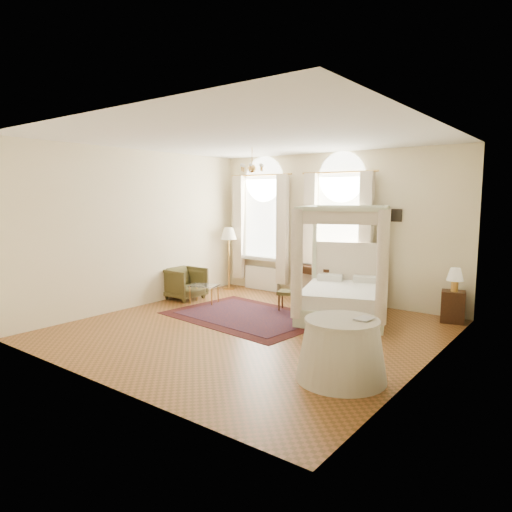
{
  "coord_description": "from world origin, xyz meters",
  "views": [
    {
      "loc": [
        4.8,
        -6.16,
        2.32
      ],
      "look_at": [
        -0.19,
        0.4,
        1.25
      ],
      "focal_mm": 32.0,
      "sensor_mm": 36.0,
      "label": 1
    }
  ],
  "objects_px": {
    "armchair": "(185,283)",
    "coffee_table": "(204,287)",
    "floor_lamp": "(229,237)",
    "canopy_bed": "(343,293)",
    "side_table": "(341,350)",
    "stool": "(287,294)",
    "writing_desk": "(317,271)",
    "nightstand": "(453,307)"
  },
  "relations": [
    {
      "from": "floor_lamp",
      "to": "nightstand",
      "type": "bearing_deg",
      "value": 1.7
    },
    {
      "from": "canopy_bed",
      "to": "nightstand",
      "type": "xyz_separation_m",
      "value": [
        1.76,
        0.98,
        -0.19
      ]
    },
    {
      "from": "coffee_table",
      "to": "floor_lamp",
      "type": "bearing_deg",
      "value": 111.33
    },
    {
      "from": "stool",
      "to": "coffee_table",
      "type": "xyz_separation_m",
      "value": [
        -1.79,
        -0.58,
        0.03
      ]
    },
    {
      "from": "nightstand",
      "to": "side_table",
      "type": "bearing_deg",
      "value": -96.51
    },
    {
      "from": "canopy_bed",
      "to": "nightstand",
      "type": "bearing_deg",
      "value": 29.07
    },
    {
      "from": "stool",
      "to": "floor_lamp",
      "type": "xyz_separation_m",
      "value": [
        -2.39,
        0.96,
        0.99
      ]
    },
    {
      "from": "canopy_bed",
      "to": "armchair",
      "type": "height_order",
      "value": "canopy_bed"
    },
    {
      "from": "nightstand",
      "to": "side_table",
      "type": "distance_m",
      "value": 3.73
    },
    {
      "from": "nightstand",
      "to": "coffee_table",
      "type": "height_order",
      "value": "nightstand"
    },
    {
      "from": "floor_lamp",
      "to": "side_table",
      "type": "xyz_separation_m",
      "value": [
        4.93,
        -3.55,
        -0.94
      ]
    },
    {
      "from": "armchair",
      "to": "canopy_bed",
      "type": "bearing_deg",
      "value": -79.27
    },
    {
      "from": "writing_desk",
      "to": "side_table",
      "type": "relative_size",
      "value": 0.99
    },
    {
      "from": "coffee_table",
      "to": "floor_lamp",
      "type": "xyz_separation_m",
      "value": [
        -0.6,
        1.54,
        0.96
      ]
    },
    {
      "from": "armchair",
      "to": "coffee_table",
      "type": "height_order",
      "value": "armchair"
    },
    {
      "from": "canopy_bed",
      "to": "side_table",
      "type": "bearing_deg",
      "value": -63.98
    },
    {
      "from": "writing_desk",
      "to": "stool",
      "type": "xyz_separation_m",
      "value": [
        -0.03,
        -1.16,
        -0.34
      ]
    },
    {
      "from": "nightstand",
      "to": "stool",
      "type": "relative_size",
      "value": 1.31
    },
    {
      "from": "canopy_bed",
      "to": "stool",
      "type": "xyz_separation_m",
      "value": [
        -1.2,
        -0.14,
        -0.15
      ]
    },
    {
      "from": "writing_desk",
      "to": "floor_lamp",
      "type": "relative_size",
      "value": 0.73
    },
    {
      "from": "side_table",
      "to": "canopy_bed",
      "type": "bearing_deg",
      "value": 116.02
    },
    {
      "from": "writing_desk",
      "to": "side_table",
      "type": "height_order",
      "value": "writing_desk"
    },
    {
      "from": "nightstand",
      "to": "coffee_table",
      "type": "distance_m",
      "value": 5.05
    },
    {
      "from": "armchair",
      "to": "floor_lamp",
      "type": "bearing_deg",
      "value": -1.58
    },
    {
      "from": "writing_desk",
      "to": "coffee_table",
      "type": "relative_size",
      "value": 1.63
    },
    {
      "from": "writing_desk",
      "to": "floor_lamp",
      "type": "xyz_separation_m",
      "value": [
        -2.43,
        -0.2,
        0.65
      ]
    },
    {
      "from": "floor_lamp",
      "to": "writing_desk",
      "type": "bearing_deg",
      "value": 4.7
    },
    {
      "from": "side_table",
      "to": "coffee_table",
      "type": "bearing_deg",
      "value": 155.09
    },
    {
      "from": "writing_desk",
      "to": "armchair",
      "type": "relative_size",
      "value": 1.43
    },
    {
      "from": "canopy_bed",
      "to": "coffee_table",
      "type": "xyz_separation_m",
      "value": [
        -2.99,
        -0.72,
        -0.12
      ]
    },
    {
      "from": "coffee_table",
      "to": "canopy_bed",
      "type": "bearing_deg",
      "value": 13.59
    },
    {
      "from": "canopy_bed",
      "to": "armchair",
      "type": "xyz_separation_m",
      "value": [
        -3.64,
        -0.67,
        -0.13
      ]
    },
    {
      "from": "canopy_bed",
      "to": "nightstand",
      "type": "height_order",
      "value": "canopy_bed"
    },
    {
      "from": "stool",
      "to": "floor_lamp",
      "type": "distance_m",
      "value": 2.76
    },
    {
      "from": "stool",
      "to": "canopy_bed",
      "type": "bearing_deg",
      "value": 6.81
    },
    {
      "from": "canopy_bed",
      "to": "armchair",
      "type": "relative_size",
      "value": 3.01
    },
    {
      "from": "floor_lamp",
      "to": "armchair",
      "type": "bearing_deg",
      "value": -91.87
    },
    {
      "from": "armchair",
      "to": "side_table",
      "type": "height_order",
      "value": "side_table"
    },
    {
      "from": "writing_desk",
      "to": "armchair",
      "type": "distance_m",
      "value": 3.01
    },
    {
      "from": "nightstand",
      "to": "side_table",
      "type": "xyz_separation_m",
      "value": [
        -0.42,
        -3.71,
        0.09
      ]
    },
    {
      "from": "floor_lamp",
      "to": "coffee_table",
      "type": "bearing_deg",
      "value": -68.67
    },
    {
      "from": "writing_desk",
      "to": "coffee_table",
      "type": "height_order",
      "value": "writing_desk"
    }
  ]
}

